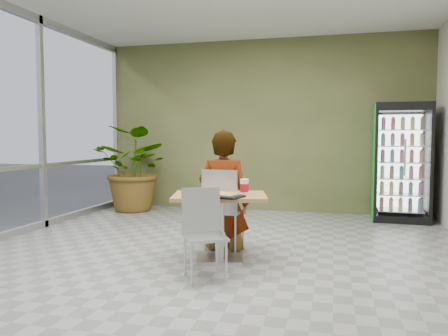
{
  "coord_description": "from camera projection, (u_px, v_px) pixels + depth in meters",
  "views": [
    {
      "loc": [
        1.31,
        -4.62,
        1.38
      ],
      "look_at": [
        0.0,
        0.61,
        1.0
      ],
      "focal_mm": 35.0,
      "sensor_mm": 36.0,
      "label": 1
    }
  ],
  "objects": [
    {
      "name": "dining_table",
      "position": [
        220.0,
        213.0,
        4.84
      ],
      "size": [
        1.15,
        0.93,
        0.75
      ],
      "rotation": [
        0.0,
        0.0,
        0.23
      ],
      "color": "#9D7143",
      "rests_on": "ground"
    },
    {
      "name": "chair_near",
      "position": [
        203.0,
        225.0,
        4.29
      ],
      "size": [
        0.53,
        0.53,
        0.88
      ],
      "rotation": [
        0.0,
        0.0,
        0.52
      ],
      "color": "#AFB2B4",
      "rests_on": "ground"
    },
    {
      "name": "seated_woman",
      "position": [
        224.0,
        202.0,
        5.34
      ],
      "size": [
        0.67,
        0.46,
        1.77
      ],
      "primitive_type": "imported",
      "rotation": [
        0.0,
        0.0,
        3.09
      ],
      "color": "black",
      "rests_on": "ground"
    },
    {
      "name": "ground",
      "position": [
        211.0,
        261.0,
        4.89
      ],
      "size": [
        7.0,
        7.0,
        0.0
      ],
      "primitive_type": "plane",
      "color": "gray",
      "rests_on": "ground"
    },
    {
      "name": "room_envelope",
      "position": [
        210.0,
        117.0,
        4.78
      ],
      "size": [
        6.0,
        7.0,
        3.2
      ],
      "primitive_type": null,
      "color": "beige",
      "rests_on": "ground"
    },
    {
      "name": "chair_far",
      "position": [
        222.0,
        203.0,
        5.29
      ],
      "size": [
        0.46,
        0.47,
        1.0
      ],
      "rotation": [
        0.0,
        0.0,
        3.09
      ],
      "color": "#AFB2B4",
      "rests_on": "ground"
    },
    {
      "name": "soda_cup",
      "position": [
        244.0,
        187.0,
        4.79
      ],
      "size": [
        0.1,
        0.1,
        0.17
      ],
      "color": "white",
      "rests_on": "dining_table"
    },
    {
      "name": "beverage_fridge",
      "position": [
        401.0,
        162.0,
        7.18
      ],
      "size": [
        0.9,
        0.71,
        1.94
      ],
      "rotation": [
        0.0,
        0.0,
        -0.03
      ],
      "color": "black",
      "rests_on": "ground"
    },
    {
      "name": "pizza_plate",
      "position": [
        220.0,
        193.0,
        4.84
      ],
      "size": [
        0.29,
        0.26,
        0.03
      ],
      "color": "white",
      "rests_on": "dining_table"
    },
    {
      "name": "potted_plant",
      "position": [
        136.0,
        169.0,
        8.18
      ],
      "size": [
        1.66,
        1.51,
        1.58
      ],
      "primitive_type": "imported",
      "rotation": [
        0.0,
        0.0,
        -0.22
      ],
      "color": "#286227",
      "rests_on": "ground"
    },
    {
      "name": "cafeteria_tray",
      "position": [
        223.0,
        196.0,
        4.58
      ],
      "size": [
        0.45,
        0.38,
        0.02
      ],
      "primitive_type": "cube",
      "rotation": [
        0.0,
        0.0,
        -0.28
      ],
      "color": "black",
      "rests_on": "dining_table"
    },
    {
      "name": "napkin_stack",
      "position": [
        194.0,
        194.0,
        4.74
      ],
      "size": [
        0.17,
        0.17,
        0.02
      ],
      "primitive_type": "cube",
      "rotation": [
        0.0,
        0.0,
        0.16
      ],
      "color": "white",
      "rests_on": "dining_table"
    }
  ]
}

